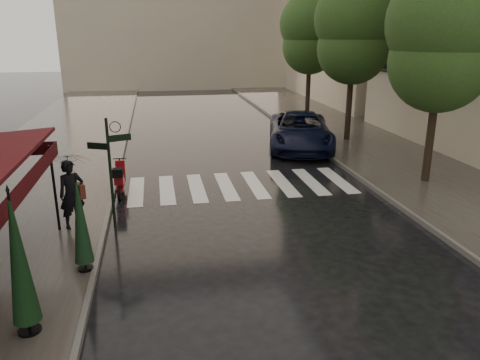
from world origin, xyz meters
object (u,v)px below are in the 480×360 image
object	(u,v)px
parked_car	(300,131)
parasol_back	(80,220)
pedestrian_with_umbrella	(69,167)
scooter	(120,180)
parasol_front	(18,258)

from	to	relation	value
parked_car	parasol_back	xyz separation A→B (m)	(-8.39, -10.77, 0.51)
parasol_back	parked_car	bearing A→B (deg)	52.07
parked_car	pedestrian_with_umbrella	bearing A→B (deg)	-124.33
scooter	parasol_back	bearing A→B (deg)	-94.21
pedestrian_with_umbrella	scooter	bearing A→B (deg)	42.69
pedestrian_with_umbrella	parked_car	distance (m)	12.19
parked_car	parasol_back	bearing A→B (deg)	-114.55
parasol_front	parasol_back	xyz separation A→B (m)	(0.69, 2.22, -0.25)
pedestrian_with_umbrella	scooter	size ratio (longest dim) A/B	1.51
scooter	parasol_front	world-z (taller)	parasol_front
pedestrian_with_umbrella	parked_car	world-z (taller)	pedestrian_with_umbrella
scooter	parasol_front	size ratio (longest dim) A/B	0.62
pedestrian_with_umbrella	parked_car	xyz separation A→B (m)	(8.99, 8.18, -0.99)
pedestrian_with_umbrella	parasol_front	world-z (taller)	parasol_front
parasol_front	parasol_back	distance (m)	2.34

